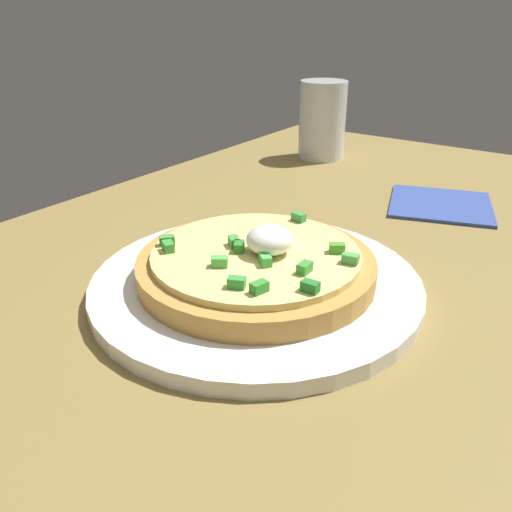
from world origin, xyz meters
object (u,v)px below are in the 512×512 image
Objects in this scene: pizza at (257,264)px; cup_near at (322,124)px; napkin at (440,205)px; plate at (256,284)px.

cup_near is at bearing -158.07° from pizza.
pizza is at bearing -11.75° from napkin.
plate reaches higher than napkin.
plate is 45.57cm from cup_near.
plate is at bearing 21.87° from cup_near.
pizza is 45.43cm from cup_near.
cup_near reaches higher than napkin.
plate is 1.40× the size of pizza.
pizza is 1.70× the size of napkin.
napkin is at bearing 63.36° from cup_near.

